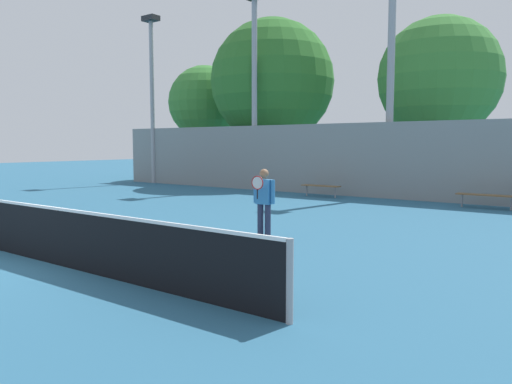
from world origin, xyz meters
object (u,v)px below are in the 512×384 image
at_px(bench_courtside_near, 486,196).
at_px(tree_green_broad, 439,78).
at_px(bench_courtside_far, 321,186).
at_px(light_pole_near_left, 391,68).
at_px(light_pole_center_back, 254,76).
at_px(tree_green_tall, 205,103).
at_px(tennis_player, 264,200).
at_px(tennis_net, 36,232).
at_px(light_pole_far_right, 152,83).
at_px(tree_dark_dense, 272,82).

bearing_deg(bench_courtside_near, tree_green_broad, 120.07).
distance_m(bench_courtside_far, tree_green_broad, 8.31).
distance_m(light_pole_near_left, light_pole_center_back, 6.62).
xyz_separation_m(bench_courtside_far, tree_green_broad, (2.84, 6.13, 4.83)).
bearing_deg(bench_courtside_far, tree_green_tall, 154.63).
xyz_separation_m(tennis_player, light_pole_near_left, (-1.28, 10.56, 4.34)).
relative_size(tennis_net, tennis_player, 7.05).
bearing_deg(light_pole_far_right, light_pole_center_back, 2.12).
xyz_separation_m(tennis_net, tree_dark_dense, (-6.94, 17.74, 5.06)).
bearing_deg(light_pole_near_left, tree_dark_dense, 159.44).
bearing_deg(tree_dark_dense, light_pole_center_back, -68.83).
distance_m(tree_green_tall, tree_green_broad, 14.23).
xyz_separation_m(light_pole_near_left, tree_green_broad, (0.56, 4.56, 0.01)).
bearing_deg(tree_green_tall, light_pole_near_left, -15.62).
bearing_deg(bench_courtside_near, bench_courtside_far, -180.00).
height_order(light_pole_near_left, tree_dark_dense, light_pole_near_left).
distance_m(tennis_player, light_pole_far_right, 18.41).
relative_size(tennis_player, light_pole_far_right, 0.18).
height_order(light_pole_near_left, tree_green_broad, light_pole_near_left).
height_order(bench_courtside_far, tree_green_broad, tree_green_broad).
relative_size(light_pole_near_left, tree_green_broad, 1.15).
xyz_separation_m(bench_courtside_near, bench_courtside_far, (-6.39, -0.00, -0.00)).
height_order(light_pole_far_right, tree_dark_dense, light_pole_far_right).
bearing_deg(tree_green_tall, bench_courtside_far, -25.37).
height_order(bench_courtside_near, bench_courtside_far, same).
xyz_separation_m(tennis_player, light_pole_far_right, (-14.80, 9.92, 4.64)).
relative_size(light_pole_center_back, tree_green_broad, 1.14).
height_order(bench_courtside_near, light_pole_near_left, light_pole_near_left).
bearing_deg(light_pole_center_back, bench_courtside_far, -15.32).
bearing_deg(tennis_net, tree_dark_dense, 111.36).
distance_m(tennis_net, tree_green_tall, 22.89).
bearing_deg(bench_courtside_near, light_pole_center_back, 173.68).
xyz_separation_m(tennis_net, bench_courtside_far, (-1.31, 13.20, -0.10)).
relative_size(bench_courtside_near, tree_green_tall, 0.27).
distance_m(bench_courtside_far, light_pole_far_right, 12.39).
bearing_deg(light_pole_far_right, tree_dark_dense, 32.73).
distance_m(light_pole_center_back, tree_dark_dense, 3.60).
bearing_deg(bench_courtside_far, bench_courtside_near, 0.00).
height_order(tennis_player, bench_courtside_near, tennis_player).
height_order(light_pole_near_left, light_pole_far_right, light_pole_near_left).
distance_m(bench_courtside_near, light_pole_center_back, 11.88).
bearing_deg(tennis_player, bench_courtside_far, 108.43).
bearing_deg(bench_courtside_far, tree_green_broad, 65.17).
bearing_deg(tree_green_tall, tennis_net, -55.72).
bearing_deg(light_pole_center_back, light_pole_far_right, -177.88).
xyz_separation_m(bench_courtside_far, tree_dark_dense, (-5.63, 4.54, 5.16)).
bearing_deg(tree_dark_dense, bench_courtside_near, -20.69).
relative_size(light_pole_far_right, tree_green_tall, 1.30).
relative_size(tennis_net, tree_dark_dense, 1.27).
height_order(bench_courtside_near, light_pole_far_right, light_pole_far_right).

